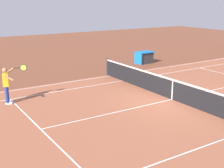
# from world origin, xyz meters

# --- Properties ---
(ground_plane) EXTENTS (60.00, 60.00, 0.00)m
(ground_plane) POSITION_xyz_m (0.00, 0.00, 0.00)
(ground_plane) COLOR brown
(court_slab) EXTENTS (24.20, 11.40, 0.00)m
(court_slab) POSITION_xyz_m (0.00, 0.00, 0.00)
(court_slab) COLOR #935138
(court_slab) RESTS_ON ground_plane
(court_line_markings) EXTENTS (23.85, 11.05, 0.01)m
(court_line_markings) POSITION_xyz_m (0.00, 0.00, 0.00)
(court_line_markings) COLOR white
(court_line_markings) RESTS_ON ground_plane
(tennis_net) EXTENTS (0.10, 11.70, 1.08)m
(tennis_net) POSITION_xyz_m (0.00, 0.00, 0.49)
(tennis_net) COLOR #2D2D33
(tennis_net) RESTS_ON ground_plane
(tennis_player_near) EXTENTS (1.17, 0.74, 1.70)m
(tennis_player_near) POSITION_xyz_m (6.61, -3.57, 0.93)
(tennis_player_near) COLOR navy
(tennis_player_near) RESTS_ON ground_plane
(tennis_ball) EXTENTS (0.07, 0.07, 0.07)m
(tennis_ball) POSITION_xyz_m (-2.17, -0.20, 0.03)
(tennis_ball) COLOR #CCE01E
(tennis_ball) RESTS_ON ground_plane
(equipment_cart_tarped) EXTENTS (1.25, 0.84, 0.85)m
(equipment_cart_tarped) POSITION_xyz_m (-4.22, -7.45, 0.44)
(equipment_cart_tarped) COLOR #2D2D33
(equipment_cart_tarped) RESTS_ON ground_plane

